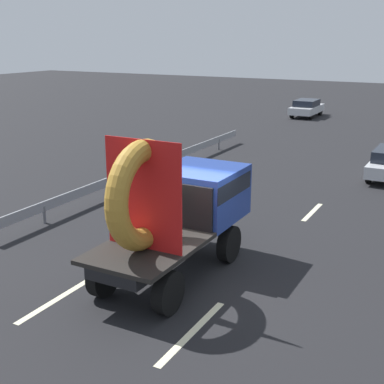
# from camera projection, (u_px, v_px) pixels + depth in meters

# --- Properties ---
(ground_plane) EXTENTS (120.00, 120.00, 0.00)m
(ground_plane) POSITION_uv_depth(u_px,v_px,m) (188.00, 275.00, 13.08)
(ground_plane) COLOR black
(flatbed_truck) EXTENTS (2.02, 5.03, 3.62)m
(flatbed_truck) POSITION_uv_depth(u_px,v_px,m) (182.00, 204.00, 12.96)
(flatbed_truck) COLOR black
(flatbed_truck) RESTS_ON ground_plane
(guardrail) EXTENTS (0.10, 16.99, 0.71)m
(guardrail) POSITION_uv_depth(u_px,v_px,m) (153.00, 165.00, 21.93)
(guardrail) COLOR gray
(guardrail) RESTS_ON ground_plane
(lane_dash_left_near) EXTENTS (0.16, 2.56, 0.01)m
(lane_dash_left_near) POSITION_uv_depth(u_px,v_px,m) (58.00, 298.00, 11.90)
(lane_dash_left_near) COLOR beige
(lane_dash_left_near) RESTS_ON ground_plane
(lane_dash_left_far) EXTENTS (0.16, 2.25, 0.01)m
(lane_dash_left_far) POSITION_uv_depth(u_px,v_px,m) (211.00, 205.00, 18.46)
(lane_dash_left_far) COLOR beige
(lane_dash_left_far) RESTS_ON ground_plane
(lane_dash_right_near) EXTENTS (0.16, 2.69, 0.01)m
(lane_dash_right_near) POSITION_uv_depth(u_px,v_px,m) (192.00, 332.00, 10.55)
(lane_dash_right_near) COLOR beige
(lane_dash_right_near) RESTS_ON ground_plane
(lane_dash_right_far) EXTENTS (0.16, 2.04, 0.01)m
(lane_dash_right_far) POSITION_uv_depth(u_px,v_px,m) (312.00, 212.00, 17.73)
(lane_dash_right_far) COLOR beige
(lane_dash_right_far) RESTS_ON ground_plane
(oncoming_car) EXTENTS (1.62, 3.78, 1.23)m
(oncoming_car) POSITION_uv_depth(u_px,v_px,m) (307.00, 108.00, 38.54)
(oncoming_car) COLOR black
(oncoming_car) RESTS_ON ground_plane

